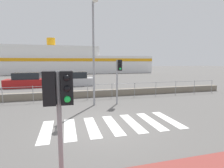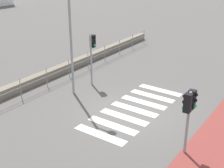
# 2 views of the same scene
# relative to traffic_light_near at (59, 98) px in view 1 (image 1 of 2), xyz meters

# --- Properties ---
(ground_plane) EXTENTS (160.00, 160.00, 0.00)m
(ground_plane) POSITION_rel_traffic_light_near_xyz_m (1.62, 3.33, -1.98)
(ground_plane) COLOR #565451
(crosswalk) EXTENTS (5.85, 2.40, 0.01)m
(crosswalk) POSITION_rel_traffic_light_near_xyz_m (2.04, 3.33, -1.98)
(crosswalk) COLOR silver
(crosswalk) RESTS_ON ground_plane
(seawall) EXTENTS (23.96, 0.55, 0.49)m
(seawall) POSITION_rel_traffic_light_near_xyz_m (1.62, 9.52, -1.73)
(seawall) COLOR slate
(seawall) RESTS_ON ground_plane
(harbor_fence) EXTENTS (21.60, 0.04, 1.11)m
(harbor_fence) POSITION_rel_traffic_light_near_xyz_m (1.62, 8.65, -1.25)
(harbor_fence) COLOR gray
(harbor_fence) RESTS_ON ground_plane
(traffic_light_near) EXTENTS (0.58, 0.41, 2.52)m
(traffic_light_near) POSITION_rel_traffic_light_near_xyz_m (0.00, 0.00, 0.00)
(traffic_light_near) COLOR gray
(traffic_light_near) RESTS_ON ground_plane
(traffic_light_far) EXTENTS (0.34, 0.32, 2.80)m
(traffic_light_far) POSITION_rel_traffic_light_near_xyz_m (3.37, 6.82, 0.08)
(traffic_light_far) COLOR gray
(traffic_light_far) RESTS_ON ground_plane
(streetlamp) EXTENTS (0.32, 1.08, 6.15)m
(streetlamp) POSITION_rel_traffic_light_near_xyz_m (1.81, 6.72, 1.82)
(streetlamp) COLOR gray
(streetlamp) RESTS_ON ground_plane
(ferry_boat) EXTENTS (36.45, 8.23, 7.78)m
(ferry_boat) POSITION_rel_traffic_light_near_xyz_m (0.74, 37.95, 0.56)
(ferry_boat) COLOR white
(ferry_boat) RESTS_ON ground_plane
(parked_car_red) EXTENTS (4.30, 1.72, 1.54)m
(parked_car_red) POSITION_rel_traffic_light_near_xyz_m (-3.78, 16.24, -1.33)
(parked_car_red) COLOR #B21919
(parked_car_red) RESTS_ON ground_plane
(parked_car_silver) EXTENTS (4.02, 1.75, 1.53)m
(parked_car_silver) POSITION_rel_traffic_light_near_xyz_m (1.20, 16.24, -1.33)
(parked_car_silver) COLOR #BCBCC1
(parked_car_silver) RESTS_ON ground_plane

